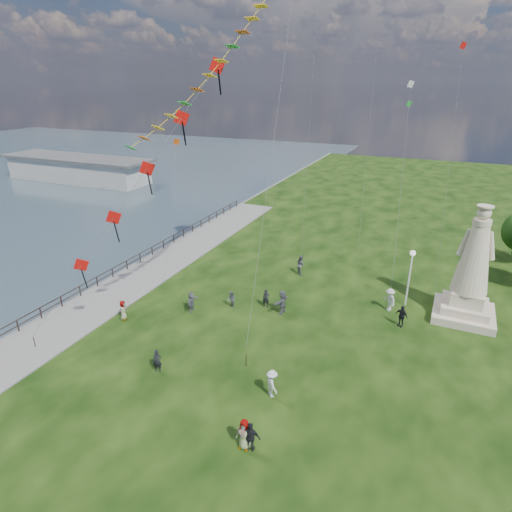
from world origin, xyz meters
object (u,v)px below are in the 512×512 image
at_px(person_3, 251,437).
at_px(person_9, 401,316).
at_px(person_6, 266,298).
at_px(person_8, 390,300).
at_px(person_5, 192,302).
at_px(person_1, 231,300).
at_px(person_2, 272,384).
at_px(person_7, 301,265).
at_px(person_0, 157,361).
at_px(lamppost, 411,266).
at_px(pier_pavilion, 78,169).
at_px(statue, 471,278).
at_px(person_10, 123,310).
at_px(person_11, 282,302).
at_px(person_4, 244,434).

xyz_separation_m(person_3, person_9, (5.45, 15.00, 0.02)).
distance_m(person_6, person_8, 9.75).
relative_size(person_5, person_9, 0.98).
bearing_deg(person_1, person_3, -21.98).
xyz_separation_m(person_2, person_7, (-3.77, 16.85, 0.06)).
bearing_deg(person_2, person_5, 9.31).
bearing_deg(person_0, person_8, 25.34).
height_order(lamppost, person_3, lamppost).
xyz_separation_m(pier_pavilion, lamppost, (60.99, -26.47, 1.60)).
height_order(person_0, person_3, person_3).
xyz_separation_m(person_8, person_9, (1.13, -2.07, -0.10)).
bearing_deg(person_3, statue, -124.53).
distance_m(person_0, person_10, 7.49).
xyz_separation_m(person_8, person_11, (-7.59, -3.84, 0.03)).
bearing_deg(person_3, person_5, -53.63).
height_order(person_9, person_10, person_9).
bearing_deg(person_1, person_5, -109.74).
bearing_deg(person_0, lamppost, 25.67).
relative_size(pier_pavilion, statue, 3.37).
bearing_deg(person_0, person_4, -46.77).
xyz_separation_m(person_2, person_9, (5.94, 10.95, -0.03)).
relative_size(person_4, person_7, 0.92).
bearing_deg(person_2, person_9, -74.04).
xyz_separation_m(statue, person_10, (-23.80, -10.76, -2.58)).
bearing_deg(person_8, person_5, -109.44).
distance_m(person_2, person_3, 4.08).
relative_size(lamppost, person_11, 2.45).
height_order(person_4, person_10, person_4).
height_order(pier_pavilion, person_8, pier_pavilion).
height_order(pier_pavilion, person_3, pier_pavilion).
height_order(person_6, person_11, person_11).
bearing_deg(person_4, person_1, 120.97).
distance_m(person_1, person_9, 13.00).
xyz_separation_m(person_5, person_8, (14.26, 6.38, 0.11)).
relative_size(pier_pavilion, person_5, 18.08).
relative_size(person_0, person_10, 0.99).
xyz_separation_m(statue, person_8, (-5.41, -1.23, -2.41)).
height_order(person_5, person_10, person_5).
relative_size(person_6, person_11, 0.78).
bearing_deg(pier_pavilion, person_8, -25.02).
bearing_deg(person_10, person_11, -76.12).
bearing_deg(person_10, person_9, -82.98).
bearing_deg(person_4, pier_pavilion, 142.54).
bearing_deg(person_10, statue, -79.57).
distance_m(person_3, person_11, 13.63).
bearing_deg(person_9, person_8, 145.24).
relative_size(statue, person_2, 5.08).
distance_m(pier_pavilion, person_9, 67.97).
distance_m(person_0, person_3, 8.56).
bearing_deg(person_8, person_2, -63.82).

